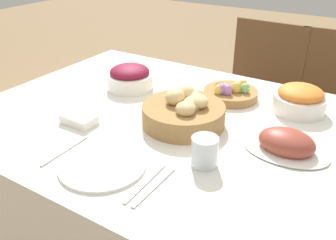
# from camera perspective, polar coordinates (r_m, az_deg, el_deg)

# --- Properties ---
(dining_table) EXTENTS (1.53, 1.09, 0.74)m
(dining_table) POSITION_cam_1_polar(r_m,az_deg,el_deg) (1.50, 1.21, -12.59)
(dining_table) COLOR white
(dining_table) RESTS_ON ground
(chair_far_center) EXTENTS (0.45, 0.45, 0.91)m
(chair_far_center) POSITION_cam_1_polar(r_m,az_deg,el_deg) (2.13, 13.82, 3.37)
(chair_far_center) COLOR brown
(chair_far_center) RESTS_ON ground
(chair_far_right) EXTENTS (0.44, 0.44, 0.91)m
(chair_far_right) POSITION_cam_1_polar(r_m,az_deg,el_deg) (2.06, 24.12, 0.77)
(chair_far_right) COLOR brown
(chair_far_right) RESTS_ON ground
(bread_basket) EXTENTS (0.29, 0.29, 0.12)m
(bread_basket) POSITION_cam_1_polar(r_m,az_deg,el_deg) (1.25, 2.58, 1.39)
(bread_basket) COLOR #9E7542
(bread_basket) RESTS_ON dining_table
(egg_basket) EXTENTS (0.22, 0.22, 0.08)m
(egg_basket) POSITION_cam_1_polar(r_m,az_deg,el_deg) (1.47, 9.96, 4.35)
(egg_basket) COLOR #9E7542
(egg_basket) RESTS_ON dining_table
(ham_platter) EXTENTS (0.27, 0.19, 0.08)m
(ham_platter) POSITION_cam_1_polar(r_m,az_deg,el_deg) (1.16, 18.44, -3.64)
(ham_platter) COLOR white
(ham_platter) RESTS_ON dining_table
(beet_salad_bowl) EXTENTS (0.20, 0.20, 0.11)m
(beet_salad_bowl) POSITION_cam_1_polar(r_m,az_deg,el_deg) (1.55, -6.12, 6.81)
(beet_salad_bowl) COLOR white
(beet_salad_bowl) RESTS_ON dining_table
(carrot_bowl) EXTENTS (0.20, 0.20, 0.11)m
(carrot_bowl) POSITION_cam_1_polar(r_m,az_deg,el_deg) (1.42, 20.37, 3.12)
(carrot_bowl) COLOR white
(carrot_bowl) RESTS_ON dining_table
(dinner_plate) EXTENTS (0.26, 0.26, 0.01)m
(dinner_plate) POSITION_cam_1_polar(r_m,az_deg,el_deg) (1.06, -10.45, -7.09)
(dinner_plate) COLOR white
(dinner_plate) RESTS_ON dining_table
(fork) EXTENTS (0.01, 0.20, 0.00)m
(fork) POSITION_cam_1_polar(r_m,az_deg,el_deg) (1.16, -16.16, -4.73)
(fork) COLOR #B7B7BC
(fork) RESTS_ON dining_table
(knife) EXTENTS (0.01, 0.20, 0.00)m
(knife) POSITION_cam_1_polar(r_m,az_deg,el_deg) (0.98, -3.61, -10.03)
(knife) COLOR #B7B7BC
(knife) RESTS_ON dining_table
(spoon) EXTENTS (0.01, 0.20, 0.00)m
(spoon) POSITION_cam_1_polar(r_m,az_deg,el_deg) (0.97, -2.13, -10.61)
(spoon) COLOR #B7B7BC
(spoon) RESTS_ON dining_table
(drinking_cup) EXTENTS (0.08, 0.08, 0.09)m
(drinking_cup) POSITION_cam_1_polar(r_m,az_deg,el_deg) (1.03, 5.88, -5.04)
(drinking_cup) COLOR silver
(drinking_cup) RESTS_ON dining_table
(butter_dish) EXTENTS (0.12, 0.08, 0.03)m
(butter_dish) POSITION_cam_1_polar(r_m,az_deg,el_deg) (1.30, -14.06, 0.08)
(butter_dish) COLOR white
(butter_dish) RESTS_ON dining_table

